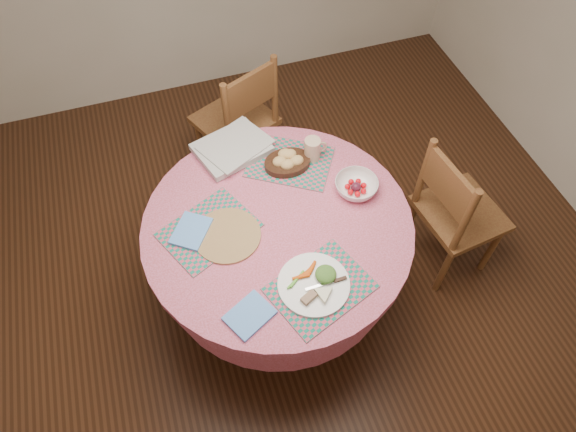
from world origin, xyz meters
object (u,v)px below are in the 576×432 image
object	(u,v)px
dining_table	(278,246)
bread_bowl	(287,161)
chair_right	(454,212)
dinner_plate	(316,284)
fruit_bowl	(356,186)
wicker_trivet	(227,235)
latte_mug	(313,149)
chair_back	(240,119)

from	to	relation	value
dining_table	bread_bowl	world-z (taller)	bread_bowl
chair_right	dinner_plate	size ratio (longest dim) A/B	2.98
bread_bowl	fruit_bowl	world-z (taller)	bread_bowl
chair_right	wicker_trivet	size ratio (longest dim) A/B	3.01
dining_table	latte_mug	size ratio (longest dim) A/B	10.58
dinner_plate	latte_mug	bearing A→B (deg)	70.99
chair_back	bread_bowl	distance (m)	0.75
dining_table	chair_back	bearing A→B (deg)	86.02
dining_table	wicker_trivet	xyz separation A→B (m)	(-0.23, 0.00, 0.20)
wicker_trivet	dinner_plate	world-z (taller)	dinner_plate
chair_back	fruit_bowl	world-z (taller)	chair_back
chair_right	latte_mug	size ratio (longest dim) A/B	7.70
chair_back	bread_bowl	xyz separation A→B (m)	(0.08, -0.68, 0.31)
dining_table	latte_mug	xyz separation A→B (m)	(0.29, 0.32, 0.26)
chair_right	chair_back	world-z (taller)	chair_back
chair_back	wicker_trivet	distance (m)	1.07
wicker_trivet	dinner_plate	size ratio (longest dim) A/B	0.99
dining_table	chair_right	size ratio (longest dim) A/B	1.37
dining_table	fruit_bowl	xyz separation A→B (m)	(0.41, 0.06, 0.23)
wicker_trivet	bread_bowl	size ratio (longest dim) A/B	1.30
chair_back	wicker_trivet	size ratio (longest dim) A/B	3.07
dining_table	fruit_bowl	distance (m)	0.47
chair_right	fruit_bowl	size ratio (longest dim) A/B	4.12
dining_table	wicker_trivet	world-z (taller)	wicker_trivet
chair_right	fruit_bowl	xyz separation A→B (m)	(-0.56, 0.10, 0.31)
dining_table	wicker_trivet	size ratio (longest dim) A/B	4.13
chair_back	fruit_bowl	xyz separation A→B (m)	(0.34, -0.93, 0.30)
chair_back	fruit_bowl	bearing A→B (deg)	85.97
fruit_bowl	dining_table	bearing A→B (deg)	-171.43
bread_bowl	fruit_bowl	distance (m)	0.36
bread_bowl	wicker_trivet	bearing A→B (deg)	-140.97
bread_bowl	latte_mug	xyz separation A→B (m)	(0.13, 0.01, 0.03)
dining_table	chair_right	world-z (taller)	chair_right
chair_back	latte_mug	world-z (taller)	chair_back
fruit_bowl	dinner_plate	bearing A→B (deg)	-130.38
dinner_plate	dining_table	bearing A→B (deg)	98.04
wicker_trivet	dinner_plate	distance (m)	0.46
chair_back	fruit_bowl	size ratio (longest dim) A/B	4.21
chair_right	latte_mug	bearing A→B (deg)	55.16
dining_table	fruit_bowl	world-z (taller)	fruit_bowl
chair_right	latte_mug	world-z (taller)	chair_right
dining_table	dinner_plate	distance (m)	0.42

